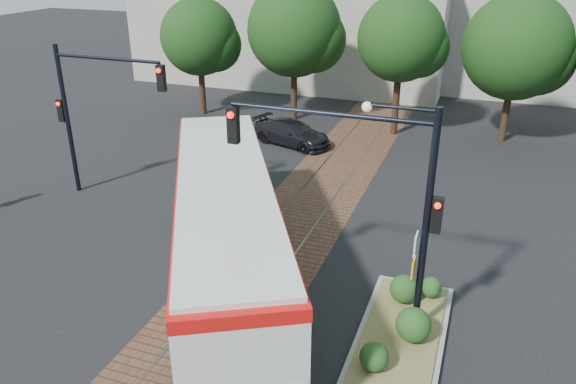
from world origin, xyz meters
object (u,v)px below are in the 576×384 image
city_bus (226,224)px  parked_car (292,133)px  traffic_island (403,326)px  signal_pole_left (88,102)px  signal_pole_main (377,186)px

city_bus → parked_car: (-2.40, 12.45, -1.27)m
traffic_island → signal_pole_left: size_ratio=0.87×
signal_pole_main → parked_car: signal_pole_main is taller
signal_pole_left → parked_car: (5.28, 8.51, -3.25)m
parked_car → signal_pole_left: bearing=166.1°
city_bus → signal_pole_main: bearing=-39.5°
city_bus → signal_pole_main: signal_pole_main is taller
signal_pole_left → parked_car: size_ratio=1.41×
traffic_island → signal_pole_left: signal_pole_left is taller
signal_pole_main → parked_car: (-6.95, 13.31, -3.54)m
traffic_island → parked_car: size_ratio=1.23×
city_bus → traffic_island: bearing=-38.6°
parked_car → city_bus: bearing=-151.2°
signal_pole_main → signal_pole_left: size_ratio=1.00×
city_bus → traffic_island: city_bus is taller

